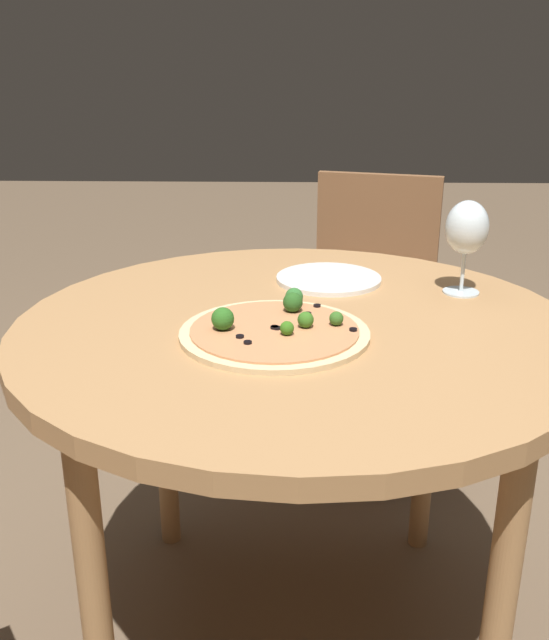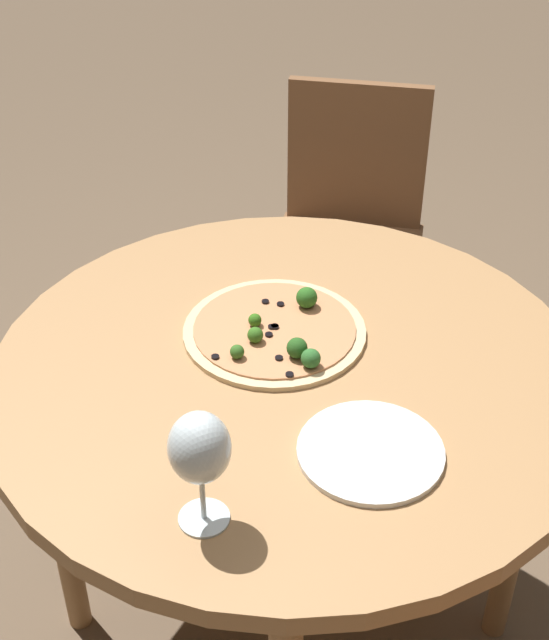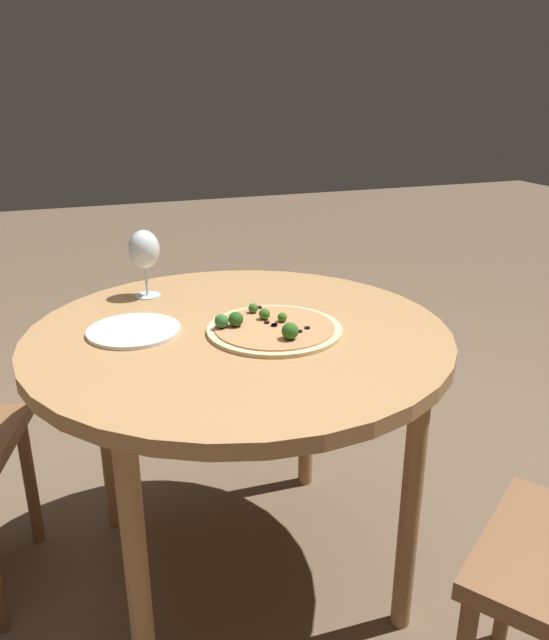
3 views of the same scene
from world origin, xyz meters
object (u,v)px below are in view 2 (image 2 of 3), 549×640
(pizza, at_px, (276,330))
(plate_near, at_px, (370,451))
(chair_2, at_px, (348,235))
(wine_glass, at_px, (200,450))

(pizza, xyz_separation_m, plate_near, (-0.11, -0.32, -0.00))
(pizza, height_order, plate_near, pizza)
(chair_2, bearing_deg, plate_near, -81.68)
(plate_near, bearing_deg, wine_glass, 164.28)
(chair_2, distance_m, wine_glass, 1.35)
(pizza, bearing_deg, wine_glass, -146.99)
(wine_glass, relative_size, plate_near, 0.84)
(wine_glass, bearing_deg, pizza, 33.01)
(chair_2, xyz_separation_m, plate_near, (-0.82, -0.78, 0.27))
(pizza, xyz_separation_m, wine_glass, (-0.38, -0.25, 0.12))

